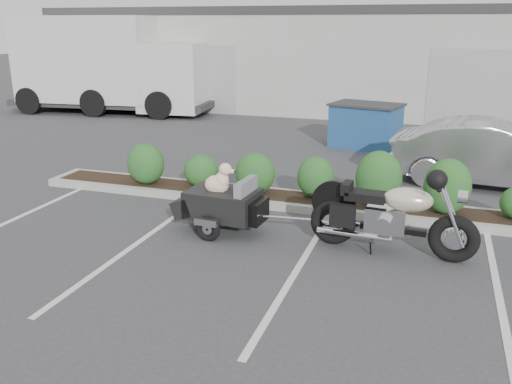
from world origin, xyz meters
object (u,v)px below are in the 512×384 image
(motorcycle, at_px, (391,217))
(pet_trailer, at_px, (222,202))
(sedan, at_px, (494,154))
(dumpster, at_px, (366,125))
(delivery_truck, at_px, (112,67))

(motorcycle, height_order, pet_trailer, motorcycle)
(motorcycle, height_order, sedan, motorcycle)
(motorcycle, xyz_separation_m, dumpster, (-1.38, 7.44, 0.04))
(pet_trailer, bearing_deg, dumpster, 83.39)
(pet_trailer, bearing_deg, sedan, 48.05)
(motorcycle, xyz_separation_m, sedan, (1.76, 4.40, 0.12))
(motorcycle, bearing_deg, dumpster, 104.63)
(motorcycle, bearing_deg, pet_trailer, -176.46)
(sedan, distance_m, dumpster, 4.37)
(delivery_truck, bearing_deg, pet_trailer, -55.79)
(motorcycle, height_order, delivery_truck, delivery_truck)
(delivery_truck, bearing_deg, dumpster, -23.39)
(motorcycle, relative_size, pet_trailer, 1.25)
(motorcycle, bearing_deg, sedan, 72.38)
(sedan, xyz_separation_m, delivery_truck, (-13.51, 6.35, 1.06))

